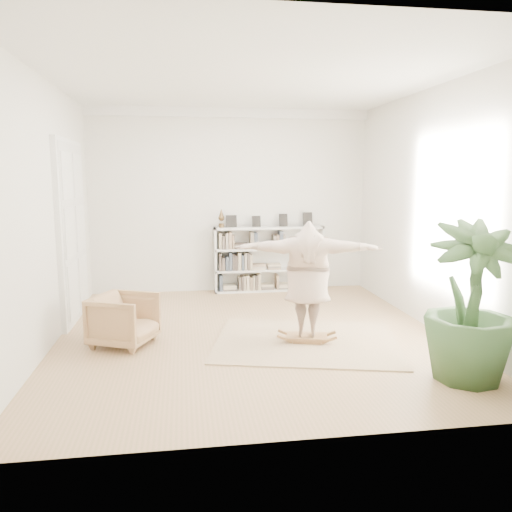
{
  "coord_description": "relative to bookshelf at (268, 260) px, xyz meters",
  "views": [
    {
      "loc": [
        -0.96,
        -6.96,
        2.27
      ],
      "look_at": [
        0.13,
        0.4,
        1.1
      ],
      "focal_mm": 35.0,
      "sensor_mm": 36.0,
      "label": 1
    }
  ],
  "objects": [
    {
      "name": "armchair",
      "position": [
        -2.52,
        -3.01,
        -0.28
      ],
      "size": [
        1.02,
        1.0,
        0.71
      ],
      "primitive_type": "imported",
      "rotation": [
        0.0,
        0.0,
        1.16
      ],
      "color": "tan",
      "rests_on": "floor"
    },
    {
      "name": "doors",
      "position": [
        -3.45,
        -1.52,
        0.76
      ],
      "size": [
        0.09,
        1.78,
        2.92
      ],
      "color": "white",
      "rests_on": "floor"
    },
    {
      "name": "rug",
      "position": [
        -0.02,
        -3.26,
        -0.63
      ],
      "size": [
        2.91,
        2.54,
        0.02
      ],
      "primitive_type": "cube",
      "rotation": [
        0.0,
        0.0,
        -0.24
      ],
      "color": "tan",
      "rests_on": "floor"
    },
    {
      "name": "rocker_board",
      "position": [
        -0.02,
        -3.26,
        -0.56
      ],
      "size": [
        0.62,
        0.46,
        0.12
      ],
      "rotation": [
        0.0,
        0.0,
        -0.24
      ],
      "color": "olive",
      "rests_on": "rug"
    },
    {
      "name": "floor",
      "position": [
        -0.74,
        -2.82,
        -0.64
      ],
      "size": [
        6.0,
        6.0,
        0.0
      ],
      "primitive_type": "plane",
      "color": "#997B4F",
      "rests_on": "ground"
    },
    {
      "name": "bookshelf",
      "position": [
        0.0,
        0.0,
        0.0
      ],
      "size": [
        2.2,
        0.35,
        1.64
      ],
      "color": "silver",
      "rests_on": "floor"
    },
    {
      "name": "person",
      "position": [
        -0.02,
        -3.26,
        0.3
      ],
      "size": [
        2.04,
        0.99,
        1.6
      ],
      "primitive_type": "imported",
      "rotation": [
        0.0,
        0.0,
        2.9
      ],
      "color": "#C2A591",
      "rests_on": "rocker_board"
    },
    {
      "name": "room_shell",
      "position": [
        -0.74,
        0.12,
        2.87
      ],
      "size": [
        6.0,
        6.0,
        6.0
      ],
      "color": "silver",
      "rests_on": "floor"
    },
    {
      "name": "houseplant",
      "position": [
        1.45,
        -4.8,
        0.27
      ],
      "size": [
        1.11,
        1.11,
        1.81
      ],
      "primitive_type": "imported",
      "rotation": [
        0.0,
        0.0,
        -0.1
      ],
      "color": "#2E4D26",
      "rests_on": "floor"
    }
  ]
}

